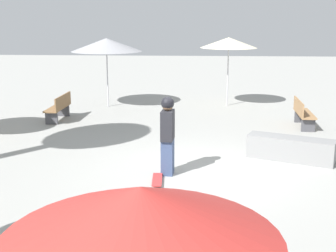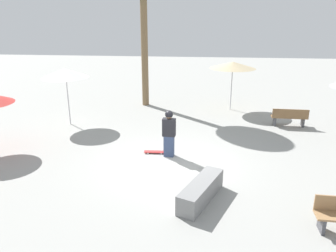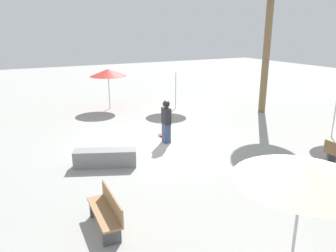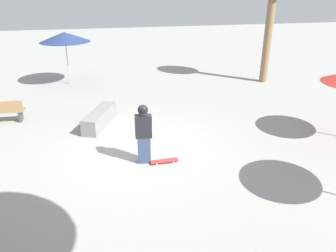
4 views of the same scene
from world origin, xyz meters
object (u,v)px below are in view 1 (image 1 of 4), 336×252
(bench_near, at_px, (303,114))
(skateboard, at_px, (157,180))
(bench_far, at_px, (59,108))
(skater_main, at_px, (168,133))
(shade_umbrella_grey, at_px, (106,45))
(concrete_ledge, at_px, (291,149))
(shade_umbrella_red, at_px, (140,214))
(shade_umbrella_cream, at_px, (229,43))

(bench_near, bearing_deg, skateboard, -36.07)
(bench_near, bearing_deg, bench_far, -91.32)
(skater_main, height_order, shade_umbrella_grey, shade_umbrella_grey)
(concrete_ledge, relative_size, bench_near, 1.30)
(skateboard, xyz_separation_m, shade_umbrella_grey, (-2.55, 8.17, 2.27))
(skater_main, xyz_separation_m, bench_near, (3.94, 4.68, -0.51))
(skater_main, distance_m, bench_near, 6.13)
(skateboard, bearing_deg, shade_umbrella_grey, -165.32)
(skater_main, relative_size, shade_umbrella_red, 0.77)
(shade_umbrella_cream, distance_m, shade_umbrella_red, 14.87)
(skater_main, xyz_separation_m, shade_umbrella_grey, (-2.74, 7.63, 1.40))
(concrete_ledge, bearing_deg, bench_near, 73.45)
(bench_far, xyz_separation_m, shade_umbrella_grey, (1.17, 2.46, 1.90))
(skater_main, relative_size, shade_umbrella_cream, 0.67)
(concrete_ledge, relative_size, shade_umbrella_red, 0.93)
(bench_near, height_order, shade_umbrella_red, shade_umbrella_red)
(bench_far, distance_m, shade_umbrella_red, 12.67)
(concrete_ledge, bearing_deg, shade_umbrella_grey, 131.19)
(bench_far, xyz_separation_m, shade_umbrella_red, (4.12, -11.87, 1.63))
(skater_main, height_order, concrete_ledge, skater_main)
(skater_main, distance_m, bench_far, 6.50)
(skateboard, relative_size, concrete_ledge, 0.38)
(bench_far, height_order, shade_umbrella_red, shade_umbrella_red)
(bench_far, distance_m, shade_umbrella_grey, 3.33)
(concrete_ledge, xyz_separation_m, shade_umbrella_red, (-2.69, -7.89, 1.77))
(skater_main, xyz_separation_m, bench_far, (-3.91, 5.16, -0.51))
(bench_near, xyz_separation_m, shade_umbrella_grey, (-6.68, 2.95, 1.90))
(skater_main, relative_size, skateboard, 2.14)
(skateboard, relative_size, shade_umbrella_cream, 0.31)
(skater_main, height_order, bench_far, skater_main)
(bench_near, bearing_deg, shade_umbrella_cream, -145.68)
(bench_far, relative_size, shade_umbrella_cream, 0.62)
(shade_umbrella_red, bearing_deg, skater_main, 91.82)
(concrete_ledge, height_order, bench_near, bench_near)
(bench_near, xyz_separation_m, bench_far, (-7.85, 0.49, 0.00))
(shade_umbrella_grey, bearing_deg, bench_near, -23.83)
(shade_umbrella_grey, bearing_deg, skater_main, -70.25)
(concrete_ledge, bearing_deg, bench_far, 149.69)
(concrete_ledge, bearing_deg, shade_umbrella_cream, 99.00)
(skater_main, xyz_separation_m, concrete_ledge, (2.90, 1.18, -0.65))
(bench_near, xyz_separation_m, shade_umbrella_cream, (-2.13, 3.40, 1.97))
(shade_umbrella_cream, bearing_deg, bench_far, -153.06)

